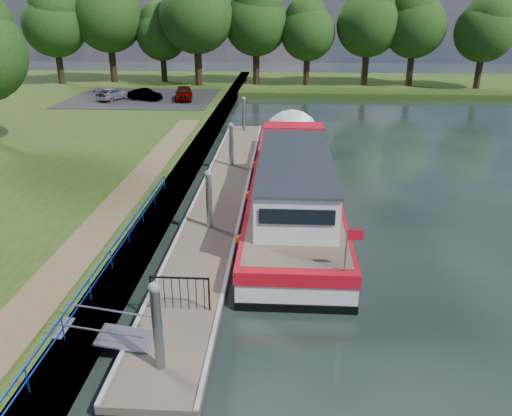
# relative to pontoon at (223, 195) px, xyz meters

# --- Properties ---
(ground) EXTENTS (160.00, 160.00, 0.00)m
(ground) POSITION_rel_pontoon_xyz_m (0.00, -13.00, -0.18)
(ground) COLOR black
(ground) RESTS_ON ground
(bank_edge) EXTENTS (1.10, 90.00, 0.78)m
(bank_edge) POSITION_rel_pontoon_xyz_m (-2.55, 2.00, 0.20)
(bank_edge) COLOR #473D2D
(bank_edge) RESTS_ON ground
(far_bank) EXTENTS (60.00, 18.00, 0.60)m
(far_bank) POSITION_rel_pontoon_xyz_m (12.00, 39.00, 0.12)
(far_bank) COLOR #273F12
(far_bank) RESTS_ON ground
(footpath) EXTENTS (1.60, 40.00, 0.05)m
(footpath) POSITION_rel_pontoon_xyz_m (-4.40, -5.00, 0.62)
(footpath) COLOR brown
(footpath) RESTS_ON riverbank
(carpark) EXTENTS (14.00, 12.00, 0.06)m
(carpark) POSITION_rel_pontoon_xyz_m (-11.00, 25.00, 0.62)
(carpark) COLOR black
(carpark) RESTS_ON riverbank
(blue_fence) EXTENTS (0.04, 18.04, 0.72)m
(blue_fence) POSITION_rel_pontoon_xyz_m (-2.75, -10.00, 1.13)
(blue_fence) COLOR #0C2DBF
(blue_fence) RESTS_ON riverbank
(pontoon) EXTENTS (2.50, 30.00, 0.56)m
(pontoon) POSITION_rel_pontoon_xyz_m (0.00, 0.00, 0.00)
(pontoon) COLOR brown
(pontoon) RESTS_ON ground
(mooring_piles) EXTENTS (0.30, 27.30, 3.55)m
(mooring_piles) POSITION_rel_pontoon_xyz_m (0.00, 0.00, 1.10)
(mooring_piles) COLOR gray
(mooring_piles) RESTS_ON ground
(gangway) EXTENTS (2.58, 1.00, 0.92)m
(gangway) POSITION_rel_pontoon_xyz_m (-1.85, -12.50, 0.44)
(gangway) COLOR #A5A8AD
(gangway) RESTS_ON ground
(gate_panel) EXTENTS (1.85, 0.05, 1.15)m
(gate_panel) POSITION_rel_pontoon_xyz_m (-0.00, -10.80, 0.97)
(gate_panel) COLOR black
(gate_panel) RESTS_ON ground
(barge) EXTENTS (4.36, 21.15, 4.78)m
(barge) POSITION_rel_pontoon_xyz_m (3.60, 0.20, 0.90)
(barge) COLOR black
(barge) RESTS_ON ground
(horizon_trees) EXTENTS (54.38, 10.03, 12.87)m
(horizon_trees) POSITION_rel_pontoon_xyz_m (-1.61, 35.68, 7.76)
(horizon_trees) COLOR #332316
(horizon_trees) RESTS_ON ground
(car_a) EXTENTS (2.14, 4.09, 1.33)m
(car_a) POSITION_rel_pontoon_xyz_m (-6.63, 23.91, 1.32)
(car_a) COLOR #999999
(car_a) RESTS_ON carpark
(car_b) EXTENTS (3.49, 2.29, 1.09)m
(car_b) POSITION_rel_pontoon_xyz_m (-10.31, 23.58, 1.20)
(car_b) COLOR #999999
(car_b) RESTS_ON carpark
(car_c) EXTENTS (2.78, 4.05, 1.09)m
(car_c) POSITION_rel_pontoon_xyz_m (-13.51, 23.78, 1.20)
(car_c) COLOR #999999
(car_c) RESTS_ON carpark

